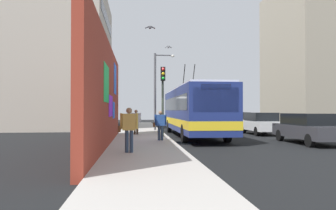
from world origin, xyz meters
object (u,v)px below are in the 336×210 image
pedestrian_near_wall (129,126)px  street_lamp (157,86)px  parked_car_champagne (237,121)px  parked_car_silver (221,119)px  pedestrian_at_curb (160,123)px  pedestrian_midblock (136,120)px  city_bus (193,110)px  parked_car_white (261,123)px  traffic_light (163,90)px  parked_car_dark_gray (308,128)px

pedestrian_near_wall → street_lamp: bearing=-8.3°
parked_car_champagne → parked_car_silver: size_ratio=0.92×
parked_car_champagne → pedestrian_at_curb: (-10.71, 7.69, 0.22)m
parked_car_silver → pedestrian_near_wall: pedestrian_near_wall is taller
pedestrian_at_curb → parked_car_champagne: bearing=-35.7°
pedestrian_midblock → pedestrian_near_wall: size_ratio=0.96×
city_bus → pedestrian_midblock: (0.27, 3.77, -0.69)m
parked_car_white → traffic_light: 8.18m
pedestrian_at_curb → parked_car_dark_gray: bearing=-97.8°
parked_car_dark_gray → parked_car_champagne: size_ratio=1.14×
city_bus → pedestrian_at_curb: 4.78m
city_bus → traffic_light: size_ratio=2.91×
parked_car_champagne → parked_car_silver: same height
parked_car_silver → pedestrian_near_wall: (-20.83, 9.24, 0.31)m
parked_car_dark_gray → parked_car_white: size_ratio=1.15×
parked_car_champagne → pedestrian_midblock: 11.04m
parked_car_silver → street_lamp: street_lamp is taller
pedestrian_midblock → street_lamp: (4.52, -1.72, 2.63)m
parked_car_dark_gray → parked_car_champagne: bearing=0.0°
parked_car_white → pedestrian_midblock: bearing=96.4°
traffic_light → street_lamp: 6.39m
parked_car_white → traffic_light: traffic_light is taller
pedestrian_midblock → pedestrian_at_curb: size_ratio=1.04×
parked_car_dark_gray → pedestrian_near_wall: pedestrian_near_wall is taller
parked_car_champagne → traffic_light: bearing=138.3°
parked_car_dark_gray → parked_car_white: 6.34m
pedestrian_near_wall → parked_car_silver: bearing=-23.9°
parked_car_white → parked_car_silver: (10.75, -0.00, 0.00)m
parked_car_white → pedestrian_at_curb: 9.34m
pedestrian_at_curb → city_bus: bearing=-31.8°
parked_car_dark_gray → traffic_light: size_ratio=1.12×
city_bus → parked_car_silver: bearing=-23.4°
parked_car_white → pedestrian_at_curb: bearing=124.6°
parked_car_champagne → pedestrian_midblock: (-6.42, 8.97, 0.27)m
city_bus → pedestrian_near_wall: 9.70m
city_bus → parked_car_silver: size_ratio=2.73×
parked_car_champagne → pedestrian_at_curb: 13.19m
street_lamp → pedestrian_near_wall: bearing=171.7°
parked_car_silver → street_lamp: (-7.25, 7.26, 2.90)m
city_bus → pedestrian_at_curb: city_bus is taller
pedestrian_midblock → parked_car_champagne: bearing=-54.4°
pedestrian_midblock → pedestrian_at_curb: (-4.29, -1.29, -0.05)m
city_bus → pedestrian_at_curb: (-4.01, 2.49, -0.74)m
parked_car_white → pedestrian_near_wall: bearing=137.5°
parked_car_champagne → traffic_light: size_ratio=0.98×
pedestrian_at_curb → street_lamp: street_lamp is taller
pedestrian_midblock → pedestrian_near_wall: pedestrian_near_wall is taller
parked_car_dark_gray → parked_car_silver: 17.10m
parked_car_dark_gray → pedestrian_midblock: pedestrian_midblock is taller
parked_car_dark_gray → parked_car_champagne: (11.76, 0.00, -0.00)m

